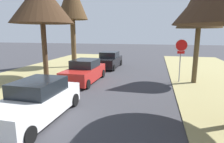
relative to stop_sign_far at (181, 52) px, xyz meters
The scene contains 7 objects.
stop_sign_far is the anchor object (origin of this frame).
street_tree_right_mid_b 3.22m from the stop_sign_far, ahead, with size 2.88×2.88×6.83m.
street_tree_left_mid_b 10.25m from the stop_sign_far, behind, with size 4.42×4.42×6.92m.
street_tree_left_far 11.43m from the stop_sign_far, 157.08° to the left, with size 3.01×3.01×8.45m.
parked_sedan_white 9.75m from the stop_sign_far, 130.45° to the right, with size 2.01×4.43×1.57m.
parked_sedan_red 6.85m from the stop_sign_far, 169.56° to the right, with size 2.01×4.43×1.57m.
parked_sedan_black 7.95m from the stop_sign_far, 142.91° to the left, with size 2.01×4.43×1.57m.
Camera 1 is at (2.45, 0.64, 3.44)m, focal length 30.60 mm.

